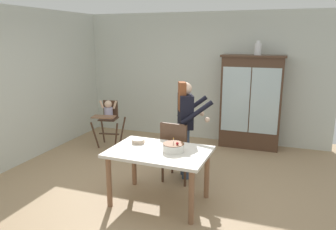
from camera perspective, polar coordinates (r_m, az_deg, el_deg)
ground_plane at (r=4.92m, az=-2.07°, el=-12.73°), size 6.24×6.24×0.00m
wall_back at (r=6.97m, az=5.99°, el=6.69°), size 5.32×0.06×2.70m
wall_left at (r=5.98m, az=-26.33°, el=4.21°), size 0.06×5.32×2.70m
china_cabinet at (r=6.60m, az=14.51°, el=2.27°), size 1.22×0.48×1.86m
ceramic_vase at (r=6.48m, az=15.70°, el=11.29°), size 0.13×0.13×0.27m
high_chair_with_toddler at (r=6.61m, az=-10.54°, el=0.02°), size 0.67×0.76×0.95m
adult_person at (r=4.96m, az=3.19°, el=-0.56°), size 0.65×0.64×1.53m
dining_table at (r=4.28m, az=-1.59°, el=-7.61°), size 1.33×0.92×0.74m
birthday_cake at (r=4.19m, az=0.99°, el=-5.77°), size 0.28×0.28×0.19m
serving_bowl at (r=4.54m, az=-5.31°, el=-4.62°), size 0.18×0.18×0.05m
dining_chair_far_side at (r=4.88m, az=1.42°, el=-5.86°), size 0.47×0.47×0.96m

